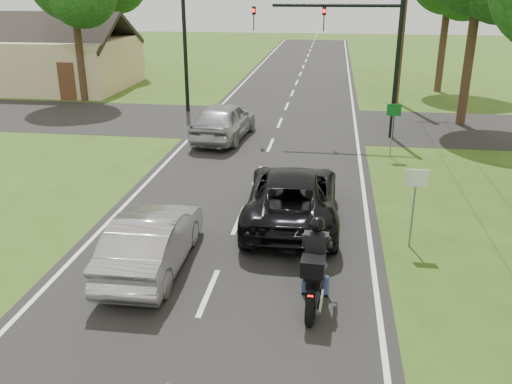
% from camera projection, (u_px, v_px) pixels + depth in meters
% --- Properties ---
extents(ground, '(140.00, 140.00, 0.00)m').
position_uv_depth(ground, '(208.00, 293.00, 12.03)').
color(ground, '#364E16').
rests_on(ground, ground).
extents(road, '(8.00, 100.00, 0.01)m').
position_uv_depth(road, '(265.00, 159.00, 21.27)').
color(road, black).
rests_on(road, ground).
extents(cross_road, '(60.00, 7.00, 0.01)m').
position_uv_depth(cross_road, '(280.00, 123.00, 26.82)').
color(cross_road, black).
rests_on(cross_road, ground).
extents(motorcycle_rider, '(0.66, 2.34, 2.02)m').
position_uv_depth(motorcycle_rider, '(315.00, 272.00, 11.32)').
color(motorcycle_rider, black).
rests_on(motorcycle_rider, ground).
extents(dark_suv, '(2.71, 5.58, 1.53)m').
position_uv_depth(dark_suv, '(292.00, 196.00, 15.44)').
color(dark_suv, black).
rests_on(dark_suv, road).
extents(silver_sedan, '(1.58, 4.35, 1.42)m').
position_uv_depth(silver_sedan, '(152.00, 240.00, 12.85)').
color(silver_sedan, '#ACABB0').
rests_on(silver_sedan, road).
extents(silver_suv, '(2.42, 5.04, 1.66)m').
position_uv_depth(silver_suv, '(224.00, 121.00, 23.70)').
color(silver_suv, '#9EA0A6').
rests_on(silver_suv, road).
extents(traffic_signal, '(6.38, 0.44, 6.00)m').
position_uv_depth(traffic_signal, '(355.00, 42.00, 23.06)').
color(traffic_signal, black).
rests_on(traffic_signal, ground).
extents(signal_pole_far, '(0.20, 0.20, 6.00)m').
position_uv_depth(signal_pole_far, '(185.00, 55.00, 28.28)').
color(signal_pole_far, black).
rests_on(signal_pole_far, ground).
extents(utility_pole_far, '(1.60, 0.28, 10.00)m').
position_uv_depth(utility_pole_far, '(404.00, 11.00, 29.75)').
color(utility_pole_far, '#4F3924').
rests_on(utility_pole_far, ground).
extents(sign_white, '(0.55, 0.07, 2.12)m').
position_uv_depth(sign_white, '(415.00, 189.00, 13.60)').
color(sign_white, slate).
rests_on(sign_white, ground).
extents(sign_green, '(0.55, 0.07, 2.12)m').
position_uv_depth(sign_green, '(393.00, 118.00, 20.97)').
color(sign_green, slate).
rests_on(sign_green, ground).
extents(house, '(10.20, 8.00, 4.84)m').
position_uv_depth(house, '(51.00, 60.00, 35.68)').
color(house, '#C4B888').
rests_on(house, ground).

